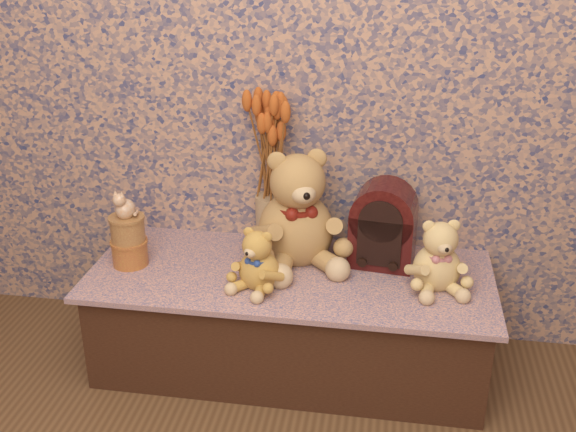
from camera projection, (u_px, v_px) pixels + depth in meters
name	position (u px, v px, depth m)	size (l,w,h in m)	color
display_shelf	(290.00, 319.00, 2.48)	(1.42, 0.60, 0.38)	#3C457C
teddy_large	(296.00, 202.00, 2.42)	(0.36, 0.43, 0.45)	#A67B40
teddy_medium	(259.00, 256.00, 2.27)	(0.18, 0.22, 0.23)	#B48432
teddy_small	(438.00, 251.00, 2.26)	(0.21, 0.25, 0.27)	tan
cathedral_radio	(383.00, 224.00, 2.41)	(0.22, 0.16, 0.31)	#320909
ceramic_vase	(272.00, 221.00, 2.57)	(0.12, 0.12, 0.20)	tan
dried_stalks	(271.00, 142.00, 2.44)	(0.22, 0.22, 0.42)	#BD551E
biscuit_tin_lower	(130.00, 253.00, 2.45)	(0.13, 0.13, 0.09)	gold
biscuit_tin_upper	(128.00, 229.00, 2.41)	(0.12, 0.12, 0.09)	tan
cat_figurine	(125.00, 203.00, 2.37)	(0.08, 0.09, 0.11)	silver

